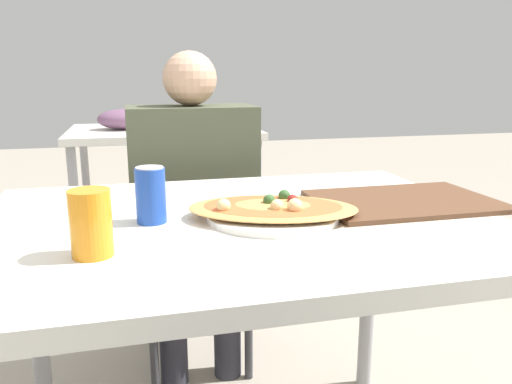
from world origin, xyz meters
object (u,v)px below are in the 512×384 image
(dining_table, at_px, (241,250))
(drink_glass, at_px, (91,223))
(soda_can, at_px, (151,195))
(person_seated, at_px, (194,192))
(chair_far_seated, at_px, (192,240))
(pizza_main, at_px, (273,210))

(dining_table, bearing_deg, drink_glass, -150.51)
(soda_can, bearing_deg, person_seated, 75.28)
(person_seated, bearing_deg, soda_can, 75.28)
(chair_far_seated, relative_size, person_seated, 0.71)
(dining_table, relative_size, chair_far_seated, 1.41)
(person_seated, distance_m, drink_glass, 0.89)
(soda_can, relative_size, drink_glass, 1.02)
(dining_table, height_order, chair_far_seated, chair_far_seated)
(dining_table, xyz_separation_m, drink_glass, (-0.31, -0.18, 0.14))
(person_seated, height_order, soda_can, person_seated)
(soda_can, bearing_deg, drink_glass, -120.99)
(dining_table, xyz_separation_m, pizza_main, (0.07, -0.02, 0.10))
(person_seated, xyz_separation_m, drink_glass, (-0.28, -0.83, 0.15))
(chair_far_seated, bearing_deg, drink_glass, 73.32)
(person_seated, bearing_deg, pizza_main, 98.32)
(chair_far_seated, distance_m, soda_can, 0.86)
(soda_can, bearing_deg, pizza_main, -7.61)
(dining_table, distance_m, soda_can, 0.24)
(dining_table, distance_m, pizza_main, 0.12)
(chair_far_seated, height_order, pizza_main, same)
(person_seated, relative_size, drink_glass, 9.61)
(dining_table, relative_size, soda_can, 9.43)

